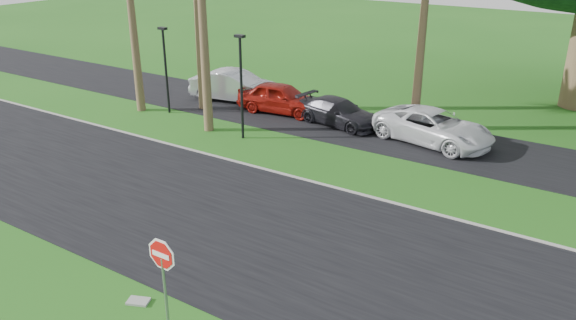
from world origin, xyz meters
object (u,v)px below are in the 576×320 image
at_px(car_red, 281,98).
at_px(car_dark, 338,112).
at_px(stop_sign_near, 163,267).
at_px(car_silver, 236,86).
at_px(car_minivan, 434,127).

bearing_deg(car_red, car_dark, -98.56).
bearing_deg(stop_sign_near, car_red, 114.60).
xyz_separation_m(car_silver, car_dark, (6.63, -0.54, -0.20)).
distance_m(stop_sign_near, car_red, 17.19).
relative_size(stop_sign_near, car_silver, 0.52).
distance_m(car_silver, car_dark, 6.65).
bearing_deg(car_red, car_silver, 76.55).
height_order(stop_sign_near, car_minivan, stop_sign_near).
height_order(stop_sign_near, car_red, stop_sign_near).
distance_m(car_red, car_minivan, 8.07).
relative_size(stop_sign_near, car_dark, 0.61).
height_order(car_silver, car_minivan, car_silver).
height_order(stop_sign_near, car_silver, stop_sign_near).
bearing_deg(car_dark, stop_sign_near, -156.74).
distance_m(stop_sign_near, car_silver, 19.10).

